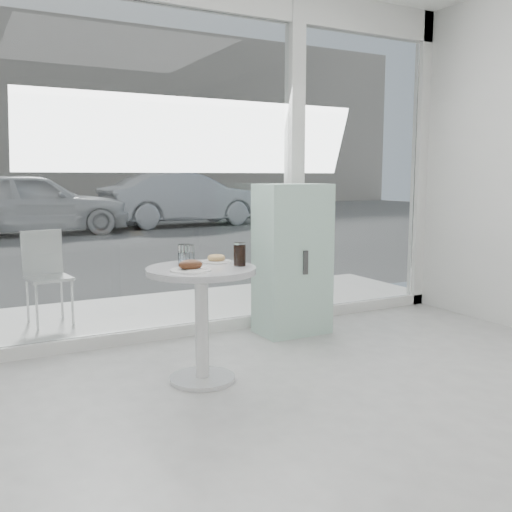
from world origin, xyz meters
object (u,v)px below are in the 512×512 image
car_white (33,203)px  plate_donut (216,260)px  main_table (201,300)px  water_tumbler_b (189,255)px  patio_chair (46,271)px  water_tumbler_a (184,255)px  cola_glass (240,255)px  car_silver (184,199)px  mint_cabinet (292,259)px  plate_fritter (191,267)px

car_white → plate_donut: car_white is taller
main_table → water_tumbler_b: size_ratio=6.54×
patio_chair → water_tumbler_a: (0.66, -1.69, 0.31)m
water_tumbler_b → cola_glass: bearing=-53.4°
car_white → plate_donut: bearing=-177.5°
car_silver → plate_donut: (-4.11, -11.23, 0.06)m
main_table → cola_glass: 0.39m
car_white → water_tumbler_a: car_white is taller
patio_chair → main_table: bearing=-77.3°
mint_cabinet → car_silver: car_silver is taller
mint_cabinet → cola_glass: 1.22m
mint_cabinet → water_tumbler_a: bearing=-156.5°
patio_chair → mint_cabinet: bearing=-39.7°
main_table → plate_donut: bearing=39.7°
plate_fritter → plate_donut: (0.29, 0.25, -0.01)m
car_silver → car_white: bearing=96.3°
water_tumbler_a → water_tumbler_b: bearing=34.0°
plate_donut → water_tumbler_a: 0.22m
car_white → cola_glass: (-0.04, -10.77, 0.11)m
mint_cabinet → plate_donut: size_ratio=6.21×
car_silver → plate_donut: size_ratio=21.38×
water_tumbler_a → cola_glass: size_ratio=0.85×
main_table → plate_fritter: (-0.11, -0.10, 0.25)m
patio_chair → water_tumbler_a: bearing=-75.9°
cola_glass → mint_cabinet: bearing=41.2°
car_white → car_silver: car_white is taller
plate_fritter → water_tumbler_a: size_ratio=1.96×
mint_cabinet → car_silver: bearing=73.8°
plate_donut → car_silver: bearing=69.9°
water_tumbler_a → cola_glass: (0.29, -0.28, 0.02)m
plate_donut → water_tumbler_a: bearing=160.4°
patio_chair → car_silver: car_silver is taller
mint_cabinet → car_silver: 11.09m
car_silver → cola_glass: car_silver is taller
water_tumbler_b → plate_donut: bearing=-35.0°
main_table → water_tumbler_b: (0.02, 0.26, 0.27)m
plate_fritter → plate_donut: bearing=40.9°
plate_donut → plate_fritter: bearing=-139.1°
car_white → water_tumbler_a: bearing=-178.7°
mint_cabinet → patio_chair: 2.20m
mint_cabinet → cola_glass: mint_cabinet is taller
car_white → plate_donut: 10.57m
patio_chair → cola_glass: cola_glass is taller
plate_fritter → cola_glass: 0.37m
car_white → cola_glass: size_ratio=28.05×
car_white → water_tumbler_a: size_ratio=33.08×
mint_cabinet → patio_chair: size_ratio=1.56×
patio_chair → water_tumbler_b: 1.83m
water_tumbler_a → mint_cabinet: bearing=23.4°
water_tumbler_b → cola_glass: 0.39m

